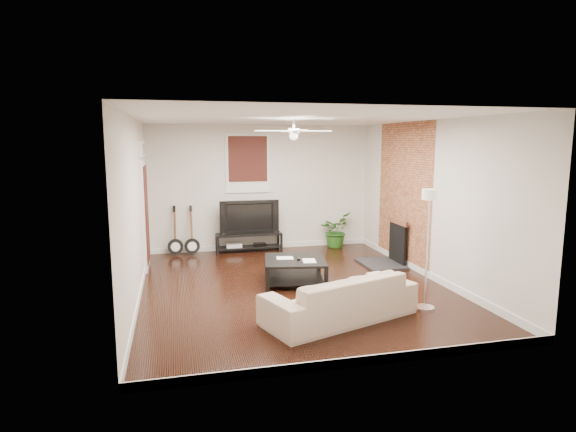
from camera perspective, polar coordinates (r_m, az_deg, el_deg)
room at (r=7.86m, az=0.68°, el=1.36°), size 5.01×6.01×2.81m
brick_accent at (r=9.68m, az=13.64°, el=2.53°), size 0.02×2.20×2.80m
fireplace at (r=9.70m, az=11.92°, el=-3.03°), size 0.80×1.10×0.92m
window_back at (r=10.66m, az=-4.82°, el=6.28°), size 1.00×0.06×1.30m
door_left at (r=9.55m, az=-16.70°, el=1.41°), size 0.08×1.00×2.50m
tv_stand at (r=10.69m, az=-4.68°, el=-3.15°), size 1.46×0.39×0.41m
tv at (r=10.61m, az=-4.74°, el=-0.06°), size 1.31×0.17×0.75m
coffee_table at (r=8.30m, az=0.82°, el=-6.60°), size 1.18×1.18×0.43m
sofa at (r=6.68m, az=6.23°, el=-9.60°), size 2.33×1.52×0.63m
floor_lamp at (r=7.17m, az=16.27°, el=-3.90°), size 0.37×0.37×1.77m
potted_plant at (r=11.10m, az=5.64°, el=-1.69°), size 0.94×0.95×0.80m
guitar_left at (r=10.48m, az=-13.37°, el=-1.75°), size 0.35×0.27×1.08m
guitar_right at (r=10.46m, az=-11.45°, el=-1.71°), size 0.34×0.24×1.08m
ceiling_fan at (r=7.80m, az=0.70°, el=10.14°), size 1.24×1.24×0.32m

